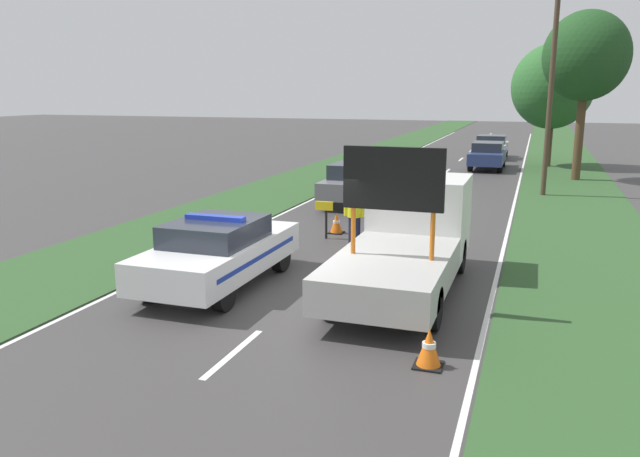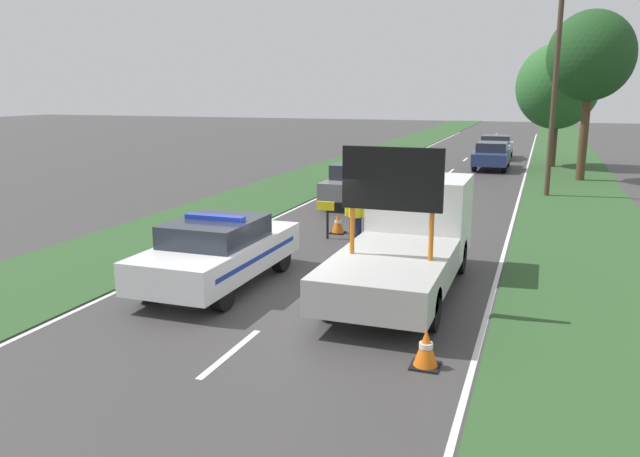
{
  "view_description": "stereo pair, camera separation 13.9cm",
  "coord_description": "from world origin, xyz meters",
  "px_view_note": "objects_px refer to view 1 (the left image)",
  "views": [
    {
      "loc": [
        4.37,
        -10.86,
        4.11
      ],
      "look_at": [
        -0.1,
        2.02,
        1.1
      ],
      "focal_mm": 35.0,
      "sensor_mm": 36.0,
      "label": 1
    },
    {
      "loc": [
        4.5,
        -10.82,
        4.11
      ],
      "look_at": [
        -0.1,
        2.02,
        1.1
      ],
      "focal_mm": 35.0,
      "sensor_mm": 36.0,
      "label": 2
    }
  ],
  "objects_px": {
    "queued_car_suv_grey": "(356,183)",
    "queued_car_hatch_blue": "(488,155)",
    "roadside_tree_near_left": "(553,87)",
    "queued_car_sedan_black": "(390,166)",
    "traffic_cone_near_police": "(336,223)",
    "utility_pole": "(552,81)",
    "road_barrier": "(370,211)",
    "police_officer": "(355,211)",
    "pedestrian_civilian": "(374,210)",
    "police_car": "(219,251)",
    "traffic_cone_centre_front": "(429,348)",
    "roadside_tree_near_right": "(586,57)",
    "queued_car_sedan_silver": "(491,146)",
    "work_truck": "(409,237)"
  },
  "relations": [
    {
      "from": "queued_car_suv_grey",
      "to": "queued_car_hatch_blue",
      "type": "bearing_deg",
      "value": -106.41
    },
    {
      "from": "roadside_tree_near_left",
      "to": "queued_car_sedan_black",
      "type": "bearing_deg",
      "value": -125.9
    },
    {
      "from": "traffic_cone_near_police",
      "to": "utility_pole",
      "type": "distance_m",
      "value": 11.66
    },
    {
      "from": "road_barrier",
      "to": "police_officer",
      "type": "height_order",
      "value": "police_officer"
    },
    {
      "from": "police_officer",
      "to": "pedestrian_civilian",
      "type": "relative_size",
      "value": 0.95
    },
    {
      "from": "police_car",
      "to": "traffic_cone_centre_front",
      "type": "relative_size",
      "value": 7.67
    },
    {
      "from": "roadside_tree_near_right",
      "to": "utility_pole",
      "type": "xyz_separation_m",
      "value": [
        -1.46,
        -5.2,
        -1.13
      ]
    },
    {
      "from": "road_barrier",
      "to": "roadside_tree_near_left",
      "type": "xyz_separation_m",
      "value": [
        4.81,
        20.48,
        3.47
      ]
    },
    {
      "from": "road_barrier",
      "to": "queued_car_sedan_silver",
      "type": "relative_size",
      "value": 0.81
    },
    {
      "from": "police_car",
      "to": "traffic_cone_near_police",
      "type": "height_order",
      "value": "police_car"
    },
    {
      "from": "pedestrian_civilian",
      "to": "traffic_cone_centre_front",
      "type": "height_order",
      "value": "pedestrian_civilian"
    },
    {
      "from": "police_officer",
      "to": "queued_car_hatch_blue",
      "type": "relative_size",
      "value": 0.38
    },
    {
      "from": "queued_car_suv_grey",
      "to": "queued_car_hatch_blue",
      "type": "height_order",
      "value": "queued_car_suv_grey"
    },
    {
      "from": "queued_car_suv_grey",
      "to": "queued_car_hatch_blue",
      "type": "relative_size",
      "value": 0.9
    },
    {
      "from": "traffic_cone_near_police",
      "to": "roadside_tree_near_right",
      "type": "height_order",
      "value": "roadside_tree_near_right"
    },
    {
      "from": "road_barrier",
      "to": "queued_car_hatch_blue",
      "type": "height_order",
      "value": "queued_car_hatch_blue"
    },
    {
      "from": "police_officer",
      "to": "queued_car_sedan_silver",
      "type": "bearing_deg",
      "value": -120.93
    },
    {
      "from": "work_truck",
      "to": "queued_car_suv_grey",
      "type": "bearing_deg",
      "value": -70.7
    },
    {
      "from": "traffic_cone_near_police",
      "to": "roadside_tree_near_right",
      "type": "xyz_separation_m",
      "value": [
        7.26,
        14.4,
        5.35
      ]
    },
    {
      "from": "work_truck",
      "to": "roadside_tree_near_left",
      "type": "distance_m",
      "value": 24.36
    },
    {
      "from": "road_barrier",
      "to": "traffic_cone_centre_front",
      "type": "xyz_separation_m",
      "value": [
        2.9,
        -7.5,
        -0.58
      ]
    },
    {
      "from": "pedestrian_civilian",
      "to": "traffic_cone_near_police",
      "type": "relative_size",
      "value": 2.96
    },
    {
      "from": "police_car",
      "to": "traffic_cone_near_police",
      "type": "bearing_deg",
      "value": 79.99
    },
    {
      "from": "traffic_cone_centre_front",
      "to": "utility_pole",
      "type": "xyz_separation_m",
      "value": [
        1.69,
        17.46,
        4.2
      ]
    },
    {
      "from": "road_barrier",
      "to": "queued_car_suv_grey",
      "type": "height_order",
      "value": "queued_car_suv_grey"
    },
    {
      "from": "police_officer",
      "to": "queued_car_hatch_blue",
      "type": "distance_m",
      "value": 19.05
    },
    {
      "from": "queued_car_sedan_black",
      "to": "pedestrian_civilian",
      "type": "bearing_deg",
      "value": 100.71
    },
    {
      "from": "pedestrian_civilian",
      "to": "roadside_tree_near_right",
      "type": "height_order",
      "value": "roadside_tree_near_right"
    },
    {
      "from": "queued_car_hatch_blue",
      "to": "utility_pole",
      "type": "distance_m",
      "value": 9.53
    },
    {
      "from": "queued_car_hatch_blue",
      "to": "queued_car_sedan_black",
      "type": "bearing_deg",
      "value": 62.48
    },
    {
      "from": "roadside_tree_near_right",
      "to": "police_car",
      "type": "bearing_deg",
      "value": -112.0
    },
    {
      "from": "work_truck",
      "to": "police_officer",
      "type": "height_order",
      "value": "work_truck"
    },
    {
      "from": "traffic_cone_near_police",
      "to": "pedestrian_civilian",
      "type": "bearing_deg",
      "value": -42.55
    },
    {
      "from": "road_barrier",
      "to": "pedestrian_civilian",
      "type": "distance_m",
      "value": 0.65
    },
    {
      "from": "traffic_cone_near_police",
      "to": "police_car",
      "type": "bearing_deg",
      "value": -98.47
    },
    {
      "from": "queued_car_suv_grey",
      "to": "queued_car_sedan_black",
      "type": "relative_size",
      "value": 0.86
    },
    {
      "from": "traffic_cone_centre_front",
      "to": "queued_car_sedan_silver",
      "type": "relative_size",
      "value": 0.16
    },
    {
      "from": "traffic_cone_near_police",
      "to": "roadside_tree_near_right",
      "type": "distance_m",
      "value": 16.99
    },
    {
      "from": "roadside_tree_near_left",
      "to": "roadside_tree_near_right",
      "type": "distance_m",
      "value": 5.6
    },
    {
      "from": "police_officer",
      "to": "pedestrian_civilian",
      "type": "xyz_separation_m",
      "value": [
        0.49,
        0.11,
        0.03
      ]
    },
    {
      "from": "queued_car_sedan_black",
      "to": "queued_car_sedan_silver",
      "type": "height_order",
      "value": "queued_car_sedan_black"
    },
    {
      "from": "traffic_cone_near_police",
      "to": "queued_car_hatch_blue",
      "type": "height_order",
      "value": "queued_car_hatch_blue"
    },
    {
      "from": "police_officer",
      "to": "roadside_tree_near_left",
      "type": "bearing_deg",
      "value": -130.26
    },
    {
      "from": "police_car",
      "to": "queued_car_hatch_blue",
      "type": "relative_size",
      "value": 1.07
    },
    {
      "from": "queued_car_hatch_blue",
      "to": "roadside_tree_near_right",
      "type": "height_order",
      "value": "roadside_tree_near_right"
    },
    {
      "from": "pedestrian_civilian",
      "to": "roadside_tree_near_right",
      "type": "relative_size",
      "value": 0.23
    },
    {
      "from": "work_truck",
      "to": "police_officer",
      "type": "distance_m",
      "value": 3.44
    },
    {
      "from": "queued_car_hatch_blue",
      "to": "pedestrian_civilian",
      "type": "bearing_deg",
      "value": 85.43
    },
    {
      "from": "work_truck",
      "to": "queued_car_sedan_silver",
      "type": "xyz_separation_m",
      "value": [
        -0.24,
        27.6,
        -0.29
      ]
    },
    {
      "from": "police_car",
      "to": "roadside_tree_near_left",
      "type": "height_order",
      "value": "roadside_tree_near_left"
    }
  ]
}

